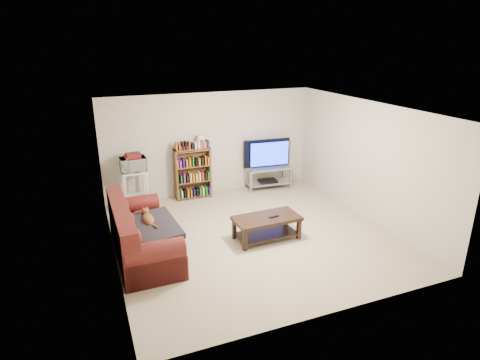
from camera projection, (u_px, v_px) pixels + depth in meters
name	position (u px, v px, depth m)	size (l,w,h in m)	color
floor	(253.00, 235.00, 7.61)	(5.00, 5.00, 0.00)	#C4B392
ceiling	(254.00, 109.00, 6.82)	(5.00, 5.00, 0.00)	white
wall_back	(211.00, 144.00, 9.41)	(5.00, 5.00, 0.00)	beige
wall_front	(333.00, 235.00, 5.02)	(5.00, 5.00, 0.00)	beige
wall_left	(109.00, 194.00, 6.34)	(5.00, 5.00, 0.00)	beige
wall_right	(367.00, 161.00, 8.09)	(5.00, 5.00, 0.00)	beige
sofa	(139.00, 237.00, 6.84)	(0.98, 2.21, 0.94)	#581916
blanket	(151.00, 227.00, 6.70)	(0.85, 1.10, 0.10)	black
cat	(148.00, 219.00, 6.86)	(0.24, 0.60, 0.18)	brown
coffee_table	(267.00, 224.00, 7.39)	(1.23, 0.64, 0.44)	black
remote	(274.00, 217.00, 7.34)	(0.20, 0.06, 0.02)	black
tv_stand	(268.00, 174.00, 9.92)	(1.13, 0.58, 0.55)	#999EA3
television	(268.00, 154.00, 9.74)	(1.18, 0.16, 0.68)	black
dvd_player	(268.00, 181.00, 9.98)	(0.44, 0.31, 0.06)	black
bookshelf	(193.00, 172.00, 9.24)	(0.84, 0.27, 1.20)	brown
shelf_clutter	(195.00, 143.00, 9.06)	(0.61, 0.20, 0.28)	silver
microwave_stand	(135.00, 185.00, 8.65)	(0.56, 0.42, 0.87)	silver
microwave	(133.00, 164.00, 8.50)	(0.53, 0.36, 0.30)	silver
game_boxes	(132.00, 156.00, 8.44)	(0.32, 0.28, 0.05)	maroon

